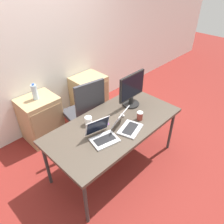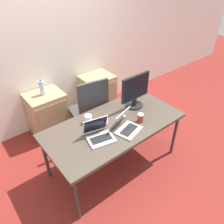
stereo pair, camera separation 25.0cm
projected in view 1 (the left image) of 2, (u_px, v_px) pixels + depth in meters
name	position (u px, v px, depth m)	size (l,w,h in m)	color
ground_plane	(114.00, 163.00, 3.07)	(14.00, 14.00, 0.00)	maroon
wall_back	(42.00, 48.00, 3.15)	(10.00, 0.05, 2.60)	silver
desk	(114.00, 126.00, 2.68)	(1.71, 0.85, 0.71)	#473D33
office_chair	(85.00, 118.00, 3.28)	(0.56, 0.59, 1.06)	#232326
cabinet_left	(41.00, 119.00, 3.33)	(0.53, 0.47, 0.71)	tan
cabinet_right	(89.00, 95.00, 3.89)	(0.53, 0.47, 0.71)	tan
water_bottle	(35.00, 92.00, 3.06)	(0.08, 0.08, 0.24)	silver
laptop_left	(127.00, 125.00, 2.56)	(0.34, 0.38, 0.22)	silver
laptop_right	(102.00, 135.00, 2.41)	(0.33, 0.33, 0.23)	silver
monitor	(132.00, 90.00, 2.87)	(0.45, 0.23, 0.46)	black
mouse	(122.00, 115.00, 2.77)	(0.04, 0.07, 0.03)	silver
coffee_cup_white	(88.00, 121.00, 2.62)	(0.09, 0.09, 0.10)	white
coffee_cup_brown	(140.00, 116.00, 2.69)	(0.08, 0.08, 0.11)	maroon
scissors	(107.00, 122.00, 2.68)	(0.13, 0.15, 0.01)	#B2B2B7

